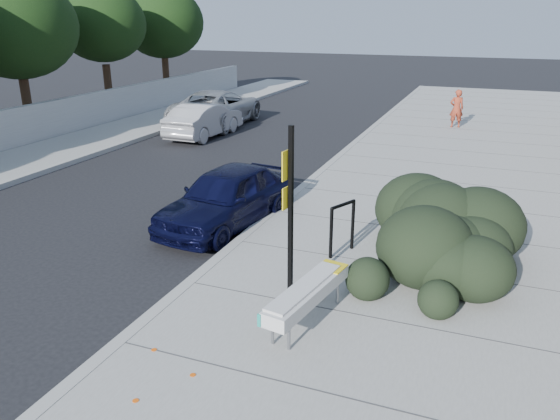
{
  "coord_description": "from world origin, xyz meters",
  "views": [
    {
      "loc": [
        4.67,
        -7.48,
        4.63
      ],
      "look_at": [
        0.99,
        1.9,
        1.0
      ],
      "focal_mm": 35.0,
      "sensor_mm": 36.0,
      "label": 1
    }
  ],
  "objects_px": {
    "bike_rack": "(342,223)",
    "pedestrian": "(457,108)",
    "suv_silver": "(217,107)",
    "bench": "(307,294)",
    "sedan_navy": "(226,197)",
    "wagon_silver": "(204,120)",
    "sign_post": "(290,206)"
  },
  "relations": [
    {
      "from": "bench",
      "to": "pedestrian",
      "type": "xyz_separation_m",
      "value": [
        0.83,
        16.82,
        0.29
      ]
    },
    {
      "from": "bench",
      "to": "sedan_navy",
      "type": "bearing_deg",
      "value": 141.47
    },
    {
      "from": "wagon_silver",
      "to": "pedestrian",
      "type": "distance_m",
      "value": 10.4
    },
    {
      "from": "sign_post",
      "to": "wagon_silver",
      "type": "bearing_deg",
      "value": 134.28
    },
    {
      "from": "bike_rack",
      "to": "suv_silver",
      "type": "xyz_separation_m",
      "value": [
        -8.84,
        11.67,
        -0.02
      ]
    },
    {
      "from": "sedan_navy",
      "to": "suv_silver",
      "type": "relative_size",
      "value": 0.73
    },
    {
      "from": "bike_rack",
      "to": "wagon_silver",
      "type": "height_order",
      "value": "wagon_silver"
    },
    {
      "from": "sign_post",
      "to": "pedestrian",
      "type": "xyz_separation_m",
      "value": [
        1.35,
        16.2,
        -0.86
      ]
    },
    {
      "from": "bike_rack",
      "to": "sedan_navy",
      "type": "distance_m",
      "value": 3.11
    },
    {
      "from": "sign_post",
      "to": "sedan_navy",
      "type": "distance_m",
      "value": 4.14
    },
    {
      "from": "bike_rack",
      "to": "sign_post",
      "type": "bearing_deg",
      "value": -74.21
    },
    {
      "from": "suv_silver",
      "to": "bench",
      "type": "bearing_deg",
      "value": 118.98
    },
    {
      "from": "sedan_navy",
      "to": "suv_silver",
      "type": "height_order",
      "value": "suv_silver"
    },
    {
      "from": "sign_post",
      "to": "sedan_navy",
      "type": "height_order",
      "value": "sign_post"
    },
    {
      "from": "bike_rack",
      "to": "bench",
      "type": "bearing_deg",
      "value": -61.2
    },
    {
      "from": "wagon_silver",
      "to": "pedestrian",
      "type": "relative_size",
      "value": 2.59
    },
    {
      "from": "sedan_navy",
      "to": "suv_silver",
      "type": "xyz_separation_m",
      "value": [
        -5.86,
        10.77,
        0.08
      ]
    },
    {
      "from": "bike_rack",
      "to": "suv_silver",
      "type": "distance_m",
      "value": 14.64
    },
    {
      "from": "sedan_navy",
      "to": "bike_rack",
      "type": "bearing_deg",
      "value": -9.05
    },
    {
      "from": "bench",
      "to": "bike_rack",
      "type": "height_order",
      "value": "bike_rack"
    },
    {
      "from": "pedestrian",
      "to": "bike_rack",
      "type": "bearing_deg",
      "value": 69.78
    },
    {
      "from": "suv_silver",
      "to": "pedestrian",
      "type": "bearing_deg",
      "value": -169.22
    },
    {
      "from": "wagon_silver",
      "to": "suv_silver",
      "type": "relative_size",
      "value": 0.74
    },
    {
      "from": "bench",
      "to": "sign_post",
      "type": "relative_size",
      "value": 0.72
    },
    {
      "from": "bench",
      "to": "bike_rack",
      "type": "bearing_deg",
      "value": 104.17
    },
    {
      "from": "sign_post",
      "to": "sedan_navy",
      "type": "relative_size",
      "value": 0.72
    },
    {
      "from": "bench",
      "to": "suv_silver",
      "type": "bearing_deg",
      "value": 132.22
    },
    {
      "from": "bike_rack",
      "to": "pedestrian",
      "type": "distance_m",
      "value": 14.16
    },
    {
      "from": "sign_post",
      "to": "wagon_silver",
      "type": "xyz_separation_m",
      "value": [
        -7.85,
        11.38,
        -1.12
      ]
    },
    {
      "from": "bike_rack",
      "to": "sedan_navy",
      "type": "height_order",
      "value": "sedan_navy"
    },
    {
      "from": "sedan_navy",
      "to": "wagon_silver",
      "type": "height_order",
      "value": "sedan_navy"
    },
    {
      "from": "sign_post",
      "to": "bench",
      "type": "bearing_deg",
      "value": -40.05
    }
  ]
}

